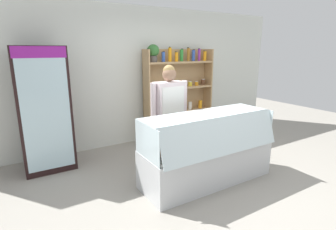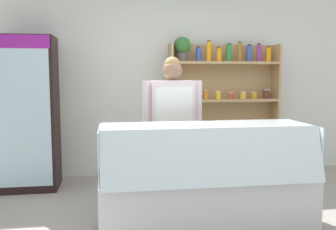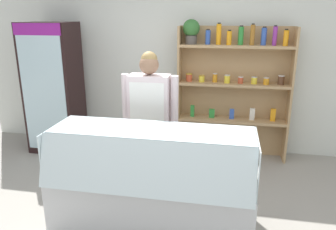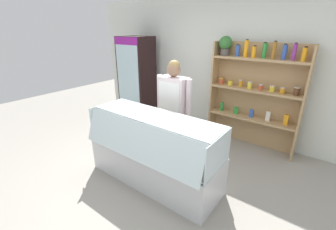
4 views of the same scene
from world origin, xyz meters
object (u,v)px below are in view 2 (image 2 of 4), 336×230
object	(u,v)px
shelving_unit	(220,99)
drinks_fridge	(27,114)
shop_clerk	(172,118)
deli_display_case	(205,199)

from	to	relation	value
shelving_unit	drinks_fridge	bearing A→B (deg)	-174.22
shelving_unit	shop_clerk	bearing A→B (deg)	-127.03
deli_display_case	drinks_fridge	bearing A→B (deg)	139.13
drinks_fridge	shelving_unit	world-z (taller)	shelving_unit
shelving_unit	shop_clerk	size ratio (longest dim) A/B	1.20
drinks_fridge	shop_clerk	bearing A→B (deg)	-28.06
shelving_unit	deli_display_case	xyz separation A→B (m)	(-0.70, -1.91, -0.80)
drinks_fridge	shelving_unit	size ratio (longest dim) A/B	0.98
drinks_fridge	shop_clerk	size ratio (longest dim) A/B	1.17
drinks_fridge	shop_clerk	xyz separation A→B (m)	(1.71, -0.91, 0.01)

